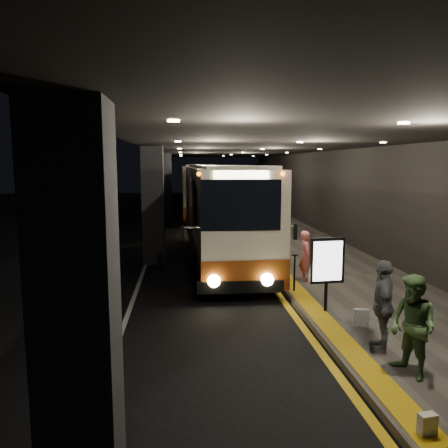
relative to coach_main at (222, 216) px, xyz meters
name	(u,v)px	position (x,y,z in m)	size (l,w,h in m)	color
ground	(197,292)	(-1.11, -4.27, -1.73)	(90.00, 90.00, 0.00)	black
lane_line_white	(149,257)	(-2.91, 0.73, -1.72)	(0.12, 50.00, 0.01)	silver
kerb_stripe_yellow	(250,255)	(1.24, 0.73, -1.72)	(0.18, 50.00, 0.01)	gold
sidewalk	(307,252)	(3.64, 0.73, -1.65)	(4.50, 50.00, 0.15)	#514C44
tactile_strip	(262,251)	(1.74, 0.73, -1.57)	(0.50, 50.00, 0.01)	gold
terminal_wall	(361,182)	(5.89, 0.73, 1.27)	(0.10, 50.00, 6.00)	black
support_columns	(153,205)	(-2.61, -0.27, 0.47)	(0.80, 24.80, 4.40)	black
canopy	(255,142)	(1.39, 0.73, 2.87)	(9.00, 50.00, 0.40)	black
coach_main	(222,216)	(0.00, 0.00, 0.00)	(2.68, 11.61, 3.60)	beige
coach_second	(203,193)	(-0.09, 14.12, -0.01)	(2.82, 11.49, 3.58)	beige
coach_third	(198,185)	(0.01, 25.73, 0.00)	(3.13, 11.57, 3.59)	beige
passenger_boarding	(306,256)	(2.26, -3.89, -0.79)	(0.57, 0.38, 1.57)	#D5636C
passenger_waiting_green	(413,326)	(2.35, -10.06, -0.69)	(0.86, 0.53, 1.77)	#416236
passenger_waiting_grey	(383,305)	(2.32, -9.00, -0.68)	(1.05, 0.54, 1.80)	#494A4E
bag_polka	(361,317)	(2.45, -7.73, -1.38)	(0.32, 0.14, 0.39)	black
bag_plain	(427,424)	(1.74, -11.65, -1.43)	(0.24, 0.14, 0.29)	silver
info_sign	(327,262)	(1.98, -6.71, -0.34)	(0.87, 0.19, 1.84)	black
stanchion_post	(294,273)	(1.64, -4.96, -1.05)	(0.05, 0.05, 1.05)	black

